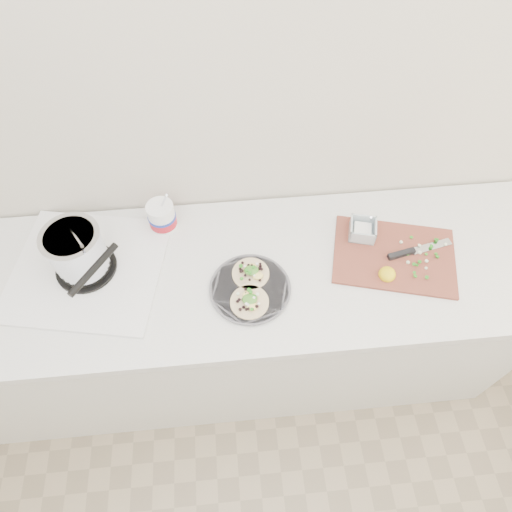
{
  "coord_description": "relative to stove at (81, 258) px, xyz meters",
  "views": [
    {
      "loc": [
        0.05,
        0.54,
        2.28
      ],
      "look_at": [
        0.13,
        1.43,
        0.96
      ],
      "focal_mm": 32.0,
      "sensor_mm": 36.0,
      "label": 1
    }
  ],
  "objects": [
    {
      "name": "tub",
      "position": [
        0.27,
        0.17,
        -0.01
      ],
      "size": [
        0.1,
        0.1,
        0.23
      ],
      "rotation": [
        0.0,
        0.0,
        -0.34
      ],
      "color": "white",
      "rests_on": "counter"
    },
    {
      "name": "counter",
      "position": [
        0.47,
        -0.04,
        -0.53
      ],
      "size": [
        2.44,
        0.66,
        0.9
      ],
      "color": "silver",
      "rests_on": "ground"
    },
    {
      "name": "taco_plate",
      "position": [
        0.57,
        -0.13,
        -0.07
      ],
      "size": [
        0.28,
        0.28,
        0.04
      ],
      "rotation": [
        0.0,
        0.0,
        -0.39
      ],
      "color": "#535259",
      "rests_on": "counter"
    },
    {
      "name": "cutboard",
      "position": [
        1.1,
        -0.03,
        -0.07
      ],
      "size": [
        0.5,
        0.4,
        0.07
      ],
      "rotation": [
        0.0,
        0.0,
        -0.25
      ],
      "color": "brown",
      "rests_on": "counter"
    },
    {
      "name": "stove",
      "position": [
        0.0,
        0.0,
        0.0
      ],
      "size": [
        0.6,
        0.57,
        0.25
      ],
      "rotation": [
        0.0,
        0.0,
        -0.19
      ],
      "color": "silver",
      "rests_on": "counter"
    }
  ]
}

